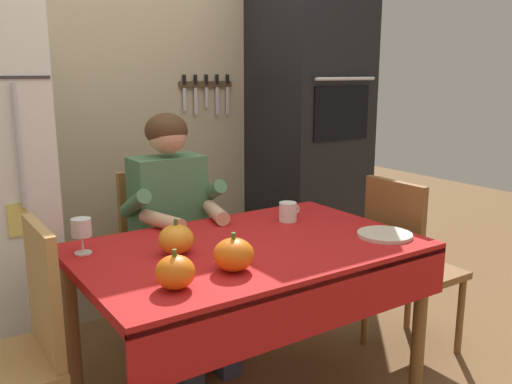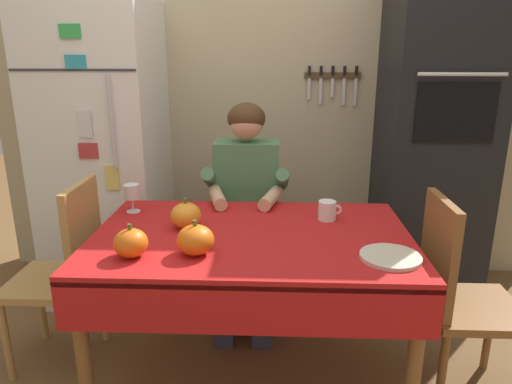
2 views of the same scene
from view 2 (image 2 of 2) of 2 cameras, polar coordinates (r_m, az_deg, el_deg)
name	(u,v)px [view 2 (image 2 of 2)]	position (r m, az deg, el deg)	size (l,w,h in m)	color
back_wall_assembly	(268,85)	(3.18, 1.53, 12.95)	(3.70, 0.13, 2.60)	#BCAD89
refrigerator	(105,155)	(3.04, -17.92, 4.34)	(0.68, 0.71, 1.80)	white
wall_oven	(434,132)	(3.02, 20.87, 6.87)	(0.60, 0.64, 2.10)	black
dining_table	(251,253)	(2.09, -0.59, -7.42)	(1.40, 0.90, 0.74)	brown
chair_behind_person	(248,221)	(2.88, -0.94, -3.56)	(0.40, 0.40, 0.93)	#9E6B33
seated_person	(246,195)	(2.63, -1.21, -0.37)	(0.47, 0.55, 1.25)	#38384C
chair_right_side	(458,292)	(2.25, 23.33, -11.08)	(0.40, 0.40, 0.93)	brown
chair_left_side	(66,267)	(2.47, -22.08, -8.50)	(0.40, 0.40, 0.93)	tan
coffee_mug	(327,210)	(2.25, 8.69, -2.24)	(0.11, 0.08, 0.09)	white
wine_glass	(132,193)	(2.40, -14.87, -0.10)	(0.08, 0.08, 0.14)	white
pumpkin_large	(131,243)	(1.90, -15.00, -6.02)	(0.13, 0.13, 0.14)	orange
pumpkin_medium	(186,216)	(2.14, -8.52, -2.85)	(0.14, 0.14, 0.14)	orange
pumpkin_small	(195,240)	(1.87, -7.39, -5.80)	(0.15, 0.15, 0.14)	orange
serving_tray	(391,257)	(1.90, 16.06, -7.60)	(0.24, 0.24, 0.02)	beige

